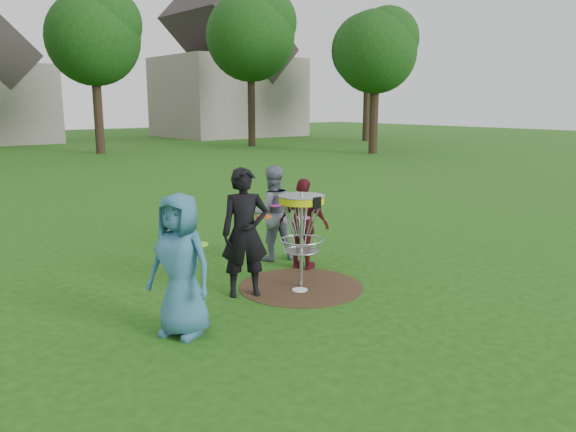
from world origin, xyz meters
TOP-DOWN VIEW (x-y plane):
  - ground at (0.00, 0.00)m, footprint 100.00×100.00m
  - dirt_patch at (0.00, 0.00)m, footprint 1.80×1.80m
  - player_blue at (-2.16, -0.42)m, footprint 0.82×0.95m
  - player_black at (-0.82, 0.22)m, footprint 0.77×0.67m
  - player_grey at (0.58, 1.42)m, footprint 0.93×0.82m
  - player_maroon at (0.62, 0.66)m, footprint 0.66×0.93m
  - disc_on_grass at (-0.13, -0.12)m, footprint 0.22×0.22m
  - disc_golf_basket at (0.00, -0.00)m, footprint 0.66×0.67m
  - held_discs at (-0.38, 0.35)m, footprint 2.57×1.75m
  - house_row at (4.78, 33.07)m, footprint 44.50×10.65m

SIDE VIEW (x-z plane):
  - ground at x=0.00m, z-range 0.00..0.00m
  - dirt_patch at x=0.00m, z-range 0.00..0.01m
  - disc_on_grass at x=-0.13m, z-range 0.00..0.02m
  - player_maroon at x=0.62m, z-range 0.00..1.46m
  - player_grey at x=0.58m, z-range 0.00..1.60m
  - player_blue at x=-2.16m, z-range 0.00..1.65m
  - player_black at x=-0.82m, z-range 0.00..1.77m
  - held_discs at x=-0.38m, z-range 0.89..1.10m
  - disc_golf_basket at x=0.00m, z-range 0.33..1.71m
  - house_row at x=4.78m, z-range -1.67..9.95m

